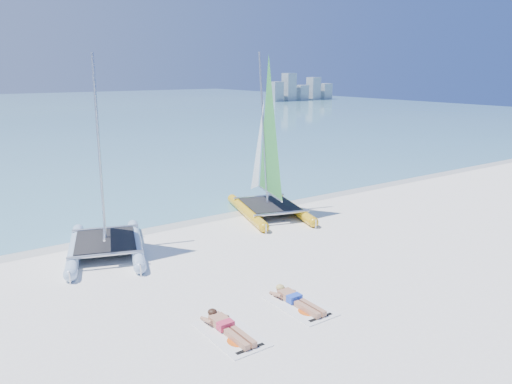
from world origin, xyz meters
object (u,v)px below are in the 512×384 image
catamaran_yellow (266,161)px  towel_b (300,306)px  sunbather_a (226,326)px  towel_a (231,334)px  catamaran_blue (102,193)px  sunbather_b (295,299)px

catamaran_yellow → towel_b: (-4.36, -7.43, -2.08)m
catamaran_yellow → sunbather_a: (-6.49, -7.40, -1.97)m
catamaran_yellow → towel_a: (-6.49, -7.59, -2.08)m
catamaran_yellow → towel_a: size_ratio=3.58×
towel_b → catamaran_yellow: bearing=59.6°
towel_a → catamaran_blue: bearing=94.3°
sunbather_b → catamaran_yellow: bearing=59.0°
sunbather_a → sunbather_b: (2.13, 0.16, 0.00)m
towel_a → sunbather_b: bearing=9.5°
catamaran_blue → towel_a: (0.51, -6.74, -1.92)m
catamaran_blue → sunbather_b: catamaran_blue is taller
towel_a → sunbather_b: size_ratio=1.07×
catamaran_yellow → towel_a: bearing=-113.7°
catamaran_yellow → sunbather_b: 8.67m
catamaran_yellow → sunbather_b: size_ratio=3.83×
sunbather_a → catamaran_blue: bearing=94.5°
catamaran_yellow → sunbather_a: 10.04m
catamaran_blue → sunbather_b: bearing=-48.7°
catamaran_blue → sunbather_b: size_ratio=3.74×
catamaran_blue → catamaran_yellow: 7.05m
sunbather_a → towel_b: (2.13, -0.03, -0.11)m
towel_b → towel_a: bearing=-175.6°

